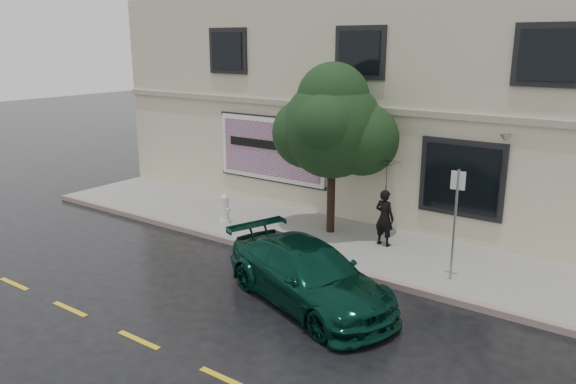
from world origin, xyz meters
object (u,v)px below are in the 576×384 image
Objects in this scene: fire_hydrant at (225,209)px; street_tree at (332,129)px; car at (308,275)px; pedestrian at (384,218)px.

street_tree is at bearing 15.68° from fire_hydrant.
car is 1.02× the size of street_tree.
pedestrian is 2.85m from street_tree.
pedestrian reaches higher than fire_hydrant.
street_tree is at bearing 45.10° from car.
car is at bearing 100.21° from pedestrian.
pedestrian is at bearing -3.82° from street_tree.
fire_hydrant is at bearing 20.64° from pedestrian.
car is 3.87m from pedestrian.
street_tree reaches higher than fire_hydrant.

